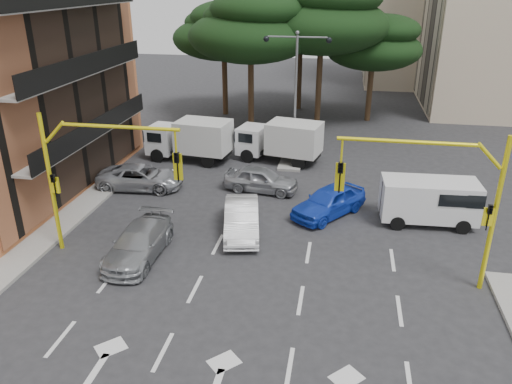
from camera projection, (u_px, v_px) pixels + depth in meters
The scene contains 19 objects.
ground at pixel (247, 295), 18.50m from camera, with size 120.00×120.00×0.00m, color #28282B.
median_strip at pixel (294, 155), 32.94m from camera, with size 1.40×6.00×0.15m, color gray.
apartment_beige_far at pixel (446, 3), 52.89m from camera, with size 16.20×12.15×16.70m.
pine_left_near at pixel (251, 26), 36.00m from camera, with size 9.15×9.15×10.23m.
pine_center at pixel (323, 15), 36.72m from camera, with size 9.98×9.98×11.16m.
pine_left_far at pixel (224, 30), 40.37m from camera, with size 8.32×8.32×9.30m.
pine_right at pixel (375, 42), 38.70m from camera, with size 7.49×7.49×8.37m.
pine_back at pixel (302, 20), 41.84m from camera, with size 9.15×9.15×10.23m.
signal_mast_right at pixel (445, 190), 17.67m from camera, with size 5.79×0.37×6.00m.
signal_mast_left at pixel (89, 167), 19.88m from camera, with size 5.79×0.37×6.00m.
street_lamp_center at pixel (296, 73), 30.83m from camera, with size 4.16×0.36×7.77m.
car_white_hatch at pixel (242, 219), 22.73m from camera, with size 1.52×4.34×1.43m, color silver.
car_blue_compact at pixel (329, 201), 24.46m from camera, with size 1.73×4.29×1.46m, color #1638B8.
car_silver_wagon at pixel (139, 243), 20.75m from camera, with size 1.85×4.56×1.32m, color gray.
car_silver_cross_a at pixel (141, 177), 27.63m from camera, with size 2.17×4.70×1.31m, color #9FA1A6.
car_silver_cross_b at pixel (261, 179), 27.26m from camera, with size 1.64×4.07×1.39m, color #9B9DA3.
van_white at pixel (428, 202), 23.52m from camera, with size 1.99×4.39×2.20m, color silver, non-canonical shape.
box_truck_a at pixel (190, 140), 31.69m from camera, with size 2.27×5.40×2.66m, color silver, non-canonical shape.
box_truck_b at pixel (280, 142), 31.48m from camera, with size 2.24×5.33×2.62m, color silver, non-canonical shape.
Camera 1 is at (3.08, -15.19, 10.81)m, focal length 35.00 mm.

